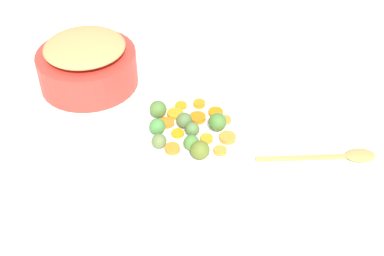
# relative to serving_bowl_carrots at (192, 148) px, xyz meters

# --- Properties ---
(tabletop) EXTENTS (2.40, 2.40, 0.02)m
(tabletop) POSITION_rel_serving_bowl_carrots_xyz_m (-0.03, 0.03, -0.06)
(tabletop) COLOR white
(tabletop) RESTS_ON ground
(serving_bowl_carrots) EXTENTS (0.24, 0.24, 0.10)m
(serving_bowl_carrots) POSITION_rel_serving_bowl_carrots_xyz_m (0.00, 0.00, 0.00)
(serving_bowl_carrots) COLOR white
(serving_bowl_carrots) RESTS_ON tabletop
(metal_pot) EXTENTS (0.28, 0.28, 0.10)m
(metal_pot) POSITION_rel_serving_bowl_carrots_xyz_m (-0.33, 0.30, -0.00)
(metal_pot) COLOR red
(metal_pot) RESTS_ON tabletop
(stuffing_mound) EXTENTS (0.22, 0.22, 0.04)m
(stuffing_mound) POSITION_rel_serving_bowl_carrots_xyz_m (-0.33, 0.30, 0.07)
(stuffing_mound) COLOR tan
(stuffing_mound) RESTS_ON metal_pot
(carrot_slice_0) EXTENTS (0.03, 0.03, 0.01)m
(carrot_slice_0) POSITION_rel_serving_bowl_carrots_xyz_m (-0.03, -0.01, 0.06)
(carrot_slice_0) COLOR orange
(carrot_slice_0) RESTS_ON serving_bowl_carrots
(carrot_slice_1) EXTENTS (0.05, 0.05, 0.01)m
(carrot_slice_1) POSITION_rel_serving_bowl_carrots_xyz_m (-0.04, -0.07, 0.06)
(carrot_slice_1) COLOR orange
(carrot_slice_1) RESTS_ON serving_bowl_carrots
(carrot_slice_2) EXTENTS (0.05, 0.05, 0.01)m
(carrot_slice_2) POSITION_rel_serving_bowl_carrots_xyz_m (-0.06, 0.02, 0.05)
(carrot_slice_2) COLOR orange
(carrot_slice_2) RESTS_ON serving_bowl_carrots
(carrot_slice_3) EXTENTS (0.04, 0.04, 0.01)m
(carrot_slice_3) POSITION_rel_serving_bowl_carrots_xyz_m (0.05, 0.07, 0.06)
(carrot_slice_3) COLOR orange
(carrot_slice_3) RESTS_ON serving_bowl_carrots
(carrot_slice_4) EXTENTS (0.04, 0.04, 0.01)m
(carrot_slice_4) POSITION_rel_serving_bowl_carrots_xyz_m (-0.04, 0.09, 0.06)
(carrot_slice_4) COLOR orange
(carrot_slice_4) RESTS_ON serving_bowl_carrots
(carrot_slice_5) EXTENTS (0.03, 0.03, 0.01)m
(carrot_slice_5) POSITION_rel_serving_bowl_carrots_xyz_m (0.01, 0.10, 0.06)
(carrot_slice_5) COLOR orange
(carrot_slice_5) RESTS_ON serving_bowl_carrots
(carrot_slice_6) EXTENTS (0.04, 0.04, 0.01)m
(carrot_slice_6) POSITION_rel_serving_bowl_carrots_xyz_m (0.04, -0.03, 0.06)
(carrot_slice_6) COLOR orange
(carrot_slice_6) RESTS_ON serving_bowl_carrots
(carrot_slice_7) EXTENTS (0.05, 0.05, 0.01)m
(carrot_slice_7) POSITION_rel_serving_bowl_carrots_xyz_m (0.01, 0.04, 0.06)
(carrot_slice_7) COLOR orange
(carrot_slice_7) RESTS_ON serving_bowl_carrots
(carrot_slice_8) EXTENTS (0.03, 0.03, 0.01)m
(carrot_slice_8) POSITION_rel_serving_bowl_carrots_xyz_m (0.07, 0.04, 0.06)
(carrot_slice_8) COLOR orange
(carrot_slice_8) RESTS_ON serving_bowl_carrots
(carrot_slice_9) EXTENTS (0.03, 0.03, 0.01)m
(carrot_slice_9) POSITION_rel_serving_bowl_carrots_xyz_m (0.07, -0.06, 0.06)
(carrot_slice_9) COLOR orange
(carrot_slice_9) RESTS_ON serving_bowl_carrots
(carrot_slice_10) EXTENTS (0.05, 0.05, 0.01)m
(carrot_slice_10) POSITION_rel_serving_bowl_carrots_xyz_m (-0.05, 0.05, 0.06)
(carrot_slice_10) COLOR orange
(carrot_slice_10) RESTS_ON serving_bowl_carrots
(carrot_slice_11) EXTENTS (0.05, 0.05, 0.01)m
(carrot_slice_11) POSITION_rel_serving_bowl_carrots_xyz_m (0.08, -0.02, 0.06)
(carrot_slice_11) COLOR orange
(carrot_slice_11) RESTS_ON serving_bowl_carrots
(brussels_sprout_0) EXTENTS (0.04, 0.04, 0.04)m
(brussels_sprout_0) POSITION_rel_serving_bowl_carrots_xyz_m (0.06, 0.01, 0.07)
(brussels_sprout_0) COLOR #437431
(brussels_sprout_0) RESTS_ON serving_bowl_carrots
(brussels_sprout_1) EXTENTS (0.03, 0.03, 0.03)m
(brussels_sprout_1) POSITION_rel_serving_bowl_carrots_xyz_m (0.00, -0.01, 0.07)
(brussels_sprout_1) COLOR #4E743D
(brussels_sprout_1) RESTS_ON serving_bowl_carrots
(brussels_sprout_2) EXTENTS (0.03, 0.03, 0.03)m
(brussels_sprout_2) POSITION_rel_serving_bowl_carrots_xyz_m (0.00, -0.06, 0.07)
(brussels_sprout_2) COLOR #487D34
(brussels_sprout_2) RESTS_ON serving_bowl_carrots
(brussels_sprout_3) EXTENTS (0.04, 0.04, 0.04)m
(brussels_sprout_3) POSITION_rel_serving_bowl_carrots_xyz_m (0.03, -0.08, 0.07)
(brussels_sprout_3) COLOR #5B6E25
(brussels_sprout_3) RESTS_ON serving_bowl_carrots
(brussels_sprout_4) EXTENTS (0.04, 0.04, 0.04)m
(brussels_sprout_4) POSITION_rel_serving_bowl_carrots_xyz_m (-0.02, 0.02, 0.07)
(brussels_sprout_4) COLOR #4E6B3B
(brussels_sprout_4) RESTS_ON serving_bowl_carrots
(brussels_sprout_5) EXTENTS (0.04, 0.04, 0.04)m
(brussels_sprout_5) POSITION_rel_serving_bowl_carrots_xyz_m (-0.08, 0.05, 0.07)
(brussels_sprout_5) COLOR #4B7232
(brussels_sprout_5) RESTS_ON serving_bowl_carrots
(brussels_sprout_6) EXTENTS (0.03, 0.03, 0.03)m
(brussels_sprout_6) POSITION_rel_serving_bowl_carrots_xyz_m (-0.07, -0.06, 0.07)
(brussels_sprout_6) COLOR #5D733E
(brussels_sprout_6) RESTS_ON serving_bowl_carrots
(brussels_sprout_7) EXTENTS (0.04, 0.04, 0.04)m
(brussels_sprout_7) POSITION_rel_serving_bowl_carrots_xyz_m (-0.08, -0.01, 0.07)
(brussels_sprout_7) COLOR #44843D
(brussels_sprout_7) RESTS_ON serving_bowl_carrots
(wooden_spoon) EXTENTS (0.29, 0.07, 0.01)m
(wooden_spoon) POSITION_rel_serving_bowl_carrots_xyz_m (0.36, 0.06, -0.05)
(wooden_spoon) COLOR tan
(wooden_spoon) RESTS_ON tabletop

